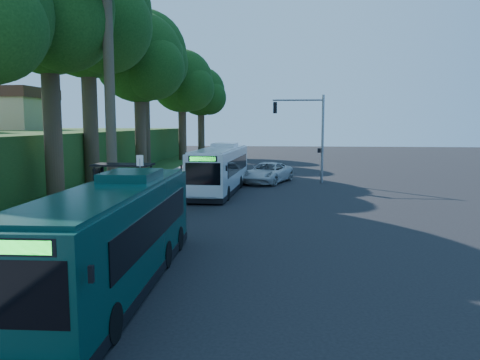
# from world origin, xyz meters

# --- Properties ---
(ground) EXTENTS (140.00, 140.00, 0.00)m
(ground) POSITION_xyz_m (0.00, 0.00, 0.00)
(ground) COLOR black
(ground) RESTS_ON ground
(sidewalk) EXTENTS (4.50, 70.00, 0.12)m
(sidewalk) POSITION_xyz_m (-7.30, 0.00, 0.06)
(sidewalk) COLOR gray
(sidewalk) RESTS_ON ground
(red_curb) EXTENTS (0.25, 30.00, 0.13)m
(red_curb) POSITION_xyz_m (-5.00, -4.00, 0.07)
(red_curb) COLOR maroon
(red_curb) RESTS_ON ground
(grass_verge) EXTENTS (8.00, 70.00, 0.06)m
(grass_verge) POSITION_xyz_m (-13.00, 5.00, 0.03)
(grass_verge) COLOR #234719
(grass_verge) RESTS_ON ground
(bus_shelter) EXTENTS (3.20, 1.51, 2.55)m
(bus_shelter) POSITION_xyz_m (-7.26, -2.86, 1.81)
(bus_shelter) COLOR black
(bus_shelter) RESTS_ON ground
(stop_sign_pole) EXTENTS (0.35, 0.06, 3.17)m
(stop_sign_pole) POSITION_xyz_m (-5.40, -5.00, 2.08)
(stop_sign_pole) COLOR gray
(stop_sign_pole) RESTS_ON ground
(traffic_signal_pole) EXTENTS (4.10, 0.30, 7.00)m
(traffic_signal_pole) POSITION_xyz_m (3.78, 10.00, 4.42)
(traffic_signal_pole) COLOR gray
(traffic_signal_pole) RESTS_ON ground
(tree_0) EXTENTS (8.40, 8.00, 15.70)m
(tree_0) POSITION_xyz_m (-12.40, -0.02, 11.20)
(tree_0) COLOR #382B1E
(tree_0) RESTS_ON ground
(tree_1) EXTENTS (10.50, 10.00, 18.26)m
(tree_1) POSITION_xyz_m (-13.37, 7.98, 12.73)
(tree_1) COLOR #382B1E
(tree_1) RESTS_ON ground
(tree_2) EXTENTS (8.82, 8.40, 15.12)m
(tree_2) POSITION_xyz_m (-11.89, 15.98, 10.48)
(tree_2) COLOR #382B1E
(tree_2) RESTS_ON ground
(tree_3) EXTENTS (10.08, 9.60, 17.28)m
(tree_3) POSITION_xyz_m (-13.88, 23.98, 11.98)
(tree_3) COLOR #382B1E
(tree_3) RESTS_ON ground
(tree_4) EXTENTS (8.40, 8.00, 14.14)m
(tree_4) POSITION_xyz_m (-11.40, 31.98, 9.73)
(tree_4) COLOR #382B1E
(tree_4) RESTS_ON ground
(tree_5) EXTENTS (7.35, 7.00, 12.86)m
(tree_5) POSITION_xyz_m (-10.41, 39.99, 8.96)
(tree_5) COLOR #382B1E
(tree_5) RESTS_ON ground
(white_bus) EXTENTS (2.84, 11.24, 3.32)m
(white_bus) POSITION_xyz_m (-2.63, 4.33, 1.62)
(white_bus) COLOR silver
(white_bus) RESTS_ON ground
(teal_bus) EXTENTS (2.72, 10.91, 3.23)m
(teal_bus) POSITION_xyz_m (-2.99, -14.95, 1.58)
(teal_bus) COLOR #09332D
(teal_bus) RESTS_ON ground
(pickup) EXTENTS (4.42, 6.38, 1.62)m
(pickup) POSITION_xyz_m (0.46, 9.54, 0.81)
(pickup) COLOR silver
(pickup) RESTS_ON ground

